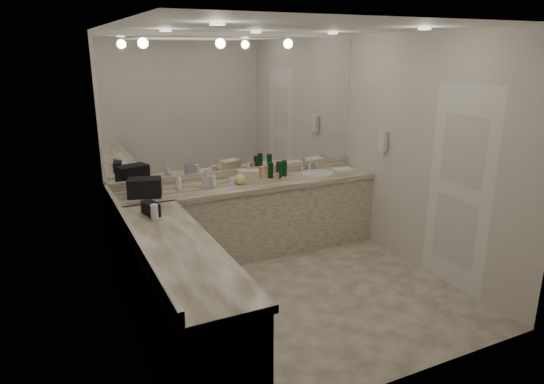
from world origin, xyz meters
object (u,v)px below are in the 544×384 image
hand_towel (343,170)px  soap_bottle_a (179,181)px  sink (317,174)px  cream_cosmetic_case (248,176)px  wall_phone (383,141)px  soap_bottle_c (240,177)px  black_toiletry_bag (145,188)px  soap_bottle_b (206,179)px

hand_towel → soap_bottle_a: bearing=177.1°
hand_towel → sink: bearing=168.5°
sink → hand_towel: hand_towel is taller
sink → cream_cosmetic_case: 0.96m
sink → wall_phone: wall_phone is taller
soap_bottle_c → sink: bearing=1.8°
wall_phone → black_toiletry_bag: wall_phone is taller
soap_bottle_c → soap_bottle_b: bearing=179.4°
cream_cosmetic_case → hand_towel: bearing=19.3°
black_toiletry_bag → soap_bottle_b: size_ratio=1.59×
cream_cosmetic_case → soap_bottle_c: 0.12m
wall_phone → soap_bottle_c: wall_phone is taller
black_toiletry_bag → hand_towel: 2.52m
sink → wall_phone: (0.61, -0.50, 0.46)m
soap_bottle_a → soap_bottle_c: (0.71, -0.07, -0.02)m
black_toiletry_bag → soap_bottle_c: 1.10m
hand_towel → soap_bottle_a: size_ratio=1.18×
wall_phone → soap_bottle_c: 1.78m
black_toiletry_bag → soap_bottle_c: black_toiletry_bag is taller
sink → hand_towel: (0.34, -0.07, 0.02)m
cream_cosmetic_case → hand_towel: 1.30m
sink → hand_towel: size_ratio=1.85×
soap_bottle_a → soap_bottle_c: soap_bottle_a is taller
wall_phone → soap_bottle_c: (-1.68, 0.47, -0.36)m
sink → wall_phone: 0.91m
soap_bottle_c → black_toiletry_bag: bearing=-179.2°
sink → soap_bottle_b: (-1.48, -0.03, 0.11)m
black_toiletry_bag → hand_towel: size_ratio=1.46×
sink → black_toiletry_bag: 2.18m
sink → soap_bottle_b: soap_bottle_b is taller
soap_bottle_b → sink: bearing=1.1°
wall_phone → black_toiletry_bag: (-2.78, 0.45, -0.35)m
soap_bottle_a → soap_bottle_b: soap_bottle_b is taller
black_toiletry_bag → cream_cosmetic_case: 1.22m
wall_phone → hand_towel: bearing=121.6°
soap_bottle_b → soap_bottle_c: soap_bottle_b is taller
sink → soap_bottle_c: bearing=-178.2°
wall_phone → sink: bearing=140.4°
hand_towel → soap_bottle_b: (-1.82, 0.04, 0.09)m
sink → soap_bottle_a: soap_bottle_a is taller
cream_cosmetic_case → soap_bottle_c: (-0.12, -0.02, 0.01)m
sink → soap_bottle_b: size_ratio=2.03×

